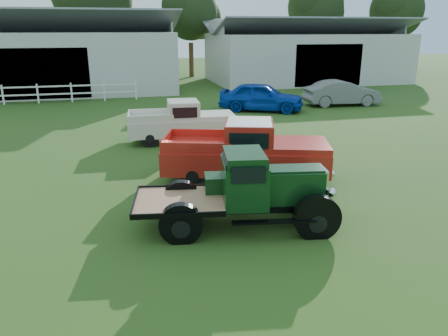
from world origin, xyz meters
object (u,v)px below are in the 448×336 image
object	(u,v)px
red_pickup	(245,151)
misc_car_grey	(342,93)
white_pickup	(181,122)
misc_car_blue	(261,97)
vintage_flatbed	(240,190)

from	to	relation	value
red_pickup	misc_car_grey	bearing A→B (deg)	68.37
white_pickup	misc_car_blue	world-z (taller)	white_pickup
white_pickup	misc_car_blue	size ratio (longest dim) A/B	0.96
vintage_flatbed	red_pickup	distance (m)	3.31
misc_car_grey	misc_car_blue	bearing A→B (deg)	99.37
misc_car_grey	vintage_flatbed	bearing A→B (deg)	147.61
vintage_flatbed	misc_car_blue	xyz separation A→B (m)	(5.37, 14.25, -0.11)
misc_car_blue	misc_car_grey	xyz separation A→B (m)	(5.33, 0.55, -0.05)
vintage_flatbed	misc_car_blue	size ratio (longest dim) A/B	0.98
vintage_flatbed	white_pickup	size ratio (longest dim) A/B	1.03
red_pickup	misc_car_grey	distance (m)	15.12
white_pickup	red_pickup	bearing A→B (deg)	-73.87
red_pickup	vintage_flatbed	bearing A→B (deg)	-91.17
vintage_flatbed	red_pickup	xyz separation A→B (m)	(1.08, 3.13, 0.02)
white_pickup	misc_car_grey	world-z (taller)	white_pickup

